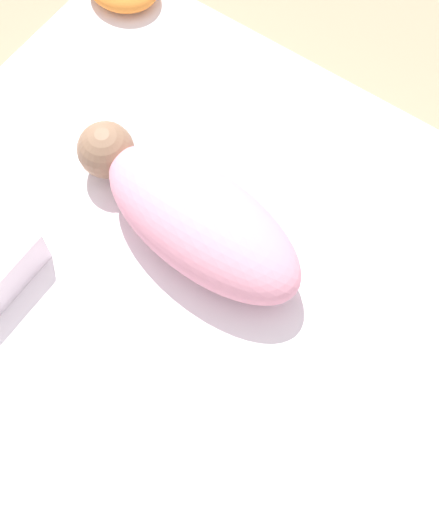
# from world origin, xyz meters

# --- Properties ---
(ground_plane) EXTENTS (12.00, 12.00, 0.00)m
(ground_plane) POSITION_xyz_m (0.00, 0.00, 0.00)
(ground_plane) COLOR #9E8466
(bed_mattress) EXTENTS (1.37, 1.03, 0.16)m
(bed_mattress) POSITION_xyz_m (0.00, 0.00, 0.08)
(bed_mattress) COLOR white
(bed_mattress) RESTS_ON ground_plane
(swaddled_baby) EXTENTS (0.50, 0.23, 0.14)m
(swaddled_baby) POSITION_xyz_m (0.13, -0.06, 0.23)
(swaddled_baby) COLOR pink
(swaddled_baby) RESTS_ON bed_mattress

